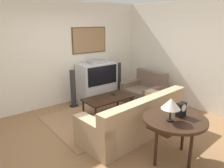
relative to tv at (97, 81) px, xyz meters
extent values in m
plane|color=#8E6642|center=(-0.97, -1.75, -0.55)|extent=(12.00, 12.00, 0.00)
cube|color=silver|center=(-0.97, 0.38, 0.80)|extent=(12.00, 0.06, 2.70)
cube|color=#4C381E|center=(0.00, 0.34, 1.12)|extent=(1.08, 0.03, 0.71)
cube|color=#93704C|center=(0.00, 0.32, 1.12)|extent=(1.03, 0.01, 0.66)
cube|color=silver|center=(1.66, -1.75, 0.80)|extent=(0.06, 12.00, 2.70)
cube|color=#99704C|center=(-0.51, -1.10, -0.54)|extent=(2.58, 1.90, 0.01)
cube|color=silver|center=(0.00, 0.00, -0.31)|extent=(1.05, 0.58, 0.48)
cube|color=silver|center=(0.00, 0.00, 0.23)|extent=(1.05, 0.58, 0.59)
cube|color=black|center=(0.00, -0.29, 0.23)|extent=(0.94, 0.01, 0.52)
cube|color=#9E9EA3|center=(0.00, 0.00, 0.57)|extent=(0.47, 0.32, 0.09)
cube|color=tan|center=(-0.50, -2.04, -0.33)|extent=(2.34, 1.07, 0.43)
cube|color=tan|center=(-0.48, -2.37, 0.08)|extent=(2.29, 0.41, 0.40)
cube|color=tan|center=(0.51, -1.95, -0.25)|extent=(0.31, 0.90, 0.59)
cube|color=tan|center=(-1.52, -2.13, -0.25)|extent=(0.31, 0.90, 0.59)
cube|color=#7C664D|center=(0.02, -2.19, 0.05)|extent=(0.37, 0.15, 0.34)
cube|color=#7C664D|center=(-1.00, -2.28, 0.05)|extent=(0.37, 0.15, 0.34)
cube|color=brown|center=(0.82, -1.04, -0.34)|extent=(0.85, 1.02, 0.42)
cube|color=brown|center=(1.14, -1.03, 0.10)|extent=(0.21, 1.00, 0.45)
cube|color=brown|center=(0.80, -0.62, -0.27)|extent=(0.82, 0.18, 0.56)
cube|color=brown|center=(0.83, -1.45, -0.27)|extent=(0.82, 0.18, 0.56)
cube|color=black|center=(-0.39, -1.03, -0.13)|extent=(1.15, 0.63, 0.04)
cylinder|color=black|center=(-0.92, -1.30, -0.35)|extent=(0.04, 0.04, 0.40)
cylinder|color=black|center=(0.14, -1.30, -0.35)|extent=(0.04, 0.04, 0.40)
cylinder|color=black|center=(-0.92, -0.77, -0.35)|extent=(0.04, 0.04, 0.40)
cylinder|color=black|center=(0.14, -0.77, -0.35)|extent=(0.04, 0.04, 0.40)
cylinder|color=black|center=(-0.60, -3.08, 0.17)|extent=(1.01, 1.01, 0.04)
cube|color=black|center=(-0.60, -3.08, 0.11)|extent=(0.86, 0.40, 0.08)
cylinder|color=black|center=(-0.96, -3.03, -0.20)|extent=(0.05, 0.05, 0.70)
cylinder|color=black|center=(-0.25, -3.03, -0.20)|extent=(0.05, 0.05, 0.70)
cylinder|color=black|center=(-0.60, -3.41, -0.20)|extent=(0.05, 0.05, 0.70)
cylinder|color=black|center=(-0.75, -3.10, 0.20)|extent=(0.11, 0.11, 0.02)
cylinder|color=black|center=(-0.75, -3.10, 0.37)|extent=(0.02, 0.02, 0.30)
cone|color=silver|center=(-0.75, -3.10, 0.47)|extent=(0.29, 0.29, 0.16)
cube|color=black|center=(-0.48, -3.10, 0.31)|extent=(0.17, 0.09, 0.23)
cylinder|color=white|center=(-0.48, -3.15, 0.35)|extent=(0.12, 0.01, 0.12)
cube|color=black|center=(-0.16, -0.94, -0.10)|extent=(0.07, 0.16, 0.02)
cylinder|color=black|center=(-0.78, -0.03, -0.54)|extent=(0.23, 0.23, 0.02)
cylinder|color=#2D2D2D|center=(-0.78, -0.03, -0.05)|extent=(0.14, 0.14, 0.99)
cylinder|color=black|center=(0.78, -0.03, -0.54)|extent=(0.23, 0.23, 0.02)
cylinder|color=#2D2D2D|center=(0.78, -0.03, -0.05)|extent=(0.14, 0.14, 0.99)
camera|label=1|loc=(-3.32, -4.95, 1.68)|focal=35.00mm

